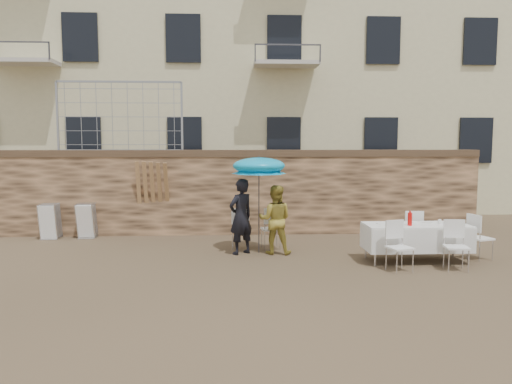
{
  "coord_description": "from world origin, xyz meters",
  "views": [
    {
      "loc": [
        -0.14,
        -8.26,
        2.46
      ],
      "look_at": [
        0.4,
        2.2,
        1.4
      ],
      "focal_mm": 35.0,
      "sensor_mm": 36.0,
      "label": 1
    }
  ],
  "objects_px": {
    "couple_chair_right": "(271,228)",
    "table_chair_front_right": "(456,246)",
    "umbrella": "(259,169)",
    "table_chair_side": "(480,237)",
    "couple_chair_left": "(240,228)",
    "man_suit": "(241,217)",
    "woman_dress": "(275,220)",
    "soda_bottle": "(410,219)",
    "chair_stack_left": "(53,220)",
    "chair_stack_right": "(88,219)",
    "table_chair_front_left": "(400,246)",
    "banquet_table": "(417,226)",
    "table_chair_back": "(412,231)"
  },
  "relations": [
    {
      "from": "table_chair_front_right",
      "to": "chair_stack_right",
      "type": "distance_m",
      "value": 8.82
    },
    {
      "from": "couple_chair_left",
      "to": "chair_stack_right",
      "type": "height_order",
      "value": "couple_chair_left"
    },
    {
      "from": "couple_chair_left",
      "to": "woman_dress",
      "type": "bearing_deg",
      "value": 145.13
    },
    {
      "from": "couple_chair_right",
      "to": "table_chair_front_left",
      "type": "bearing_deg",
      "value": 127.8
    },
    {
      "from": "banquet_table",
      "to": "table_chair_side",
      "type": "bearing_deg",
      "value": 4.09
    },
    {
      "from": "table_chair_back",
      "to": "table_chair_side",
      "type": "height_order",
      "value": "same"
    },
    {
      "from": "woman_dress",
      "to": "umbrella",
      "type": "xyz_separation_m",
      "value": [
        -0.35,
        0.1,
        1.11
      ]
    },
    {
      "from": "chair_stack_left",
      "to": "umbrella",
      "type": "bearing_deg",
      "value": -21.49
    },
    {
      "from": "woman_dress",
      "to": "table_chair_front_right",
      "type": "xyz_separation_m",
      "value": [
        3.33,
        -1.62,
        -0.28
      ]
    },
    {
      "from": "umbrella",
      "to": "couple_chair_right",
      "type": "xyz_separation_m",
      "value": [
        0.3,
        0.45,
        -1.39
      ]
    },
    {
      "from": "table_chair_side",
      "to": "chair_stack_right",
      "type": "bearing_deg",
      "value": 55.4
    },
    {
      "from": "banquet_table",
      "to": "soda_bottle",
      "type": "distance_m",
      "value": 0.3
    },
    {
      "from": "table_chair_front_left",
      "to": "umbrella",
      "type": "bearing_deg",
      "value": 129.24
    },
    {
      "from": "couple_chair_right",
      "to": "table_chair_front_right",
      "type": "relative_size",
      "value": 1.0
    },
    {
      "from": "couple_chair_right",
      "to": "table_chair_front_left",
      "type": "height_order",
      "value": "same"
    },
    {
      "from": "couple_chair_left",
      "to": "chair_stack_left",
      "type": "height_order",
      "value": "couple_chair_left"
    },
    {
      "from": "table_chair_side",
      "to": "chair_stack_left",
      "type": "xyz_separation_m",
      "value": [
        -9.77,
        2.91,
        -0.02
      ]
    },
    {
      "from": "table_chair_back",
      "to": "table_chair_side",
      "type": "bearing_deg",
      "value": 154.69
    },
    {
      "from": "umbrella",
      "to": "couple_chair_right",
      "type": "relative_size",
      "value": 2.07
    },
    {
      "from": "couple_chair_left",
      "to": "chair_stack_left",
      "type": "distance_m",
      "value": 5.05
    },
    {
      "from": "umbrella",
      "to": "couple_chair_left",
      "type": "relative_size",
      "value": 2.07
    },
    {
      "from": "man_suit",
      "to": "chair_stack_right",
      "type": "xyz_separation_m",
      "value": [
        -3.89,
        2.14,
        -0.37
      ]
    },
    {
      "from": "chair_stack_left",
      "to": "chair_stack_right",
      "type": "distance_m",
      "value": 0.9
    },
    {
      "from": "table_chair_back",
      "to": "table_chair_side",
      "type": "xyz_separation_m",
      "value": [
        1.2,
        -0.7,
        0.0
      ]
    },
    {
      "from": "umbrella",
      "to": "table_chair_side",
      "type": "relative_size",
      "value": 2.07
    },
    {
      "from": "banquet_table",
      "to": "table_chair_side",
      "type": "relative_size",
      "value": 2.19
    },
    {
      "from": "couple_chair_right",
      "to": "chair_stack_left",
      "type": "height_order",
      "value": "couple_chair_right"
    },
    {
      "from": "umbrella",
      "to": "table_chair_front_left",
      "type": "distance_m",
      "value": 3.4
    },
    {
      "from": "couple_chair_left",
      "to": "couple_chair_right",
      "type": "relative_size",
      "value": 1.0
    },
    {
      "from": "table_chair_front_left",
      "to": "chair_stack_left",
      "type": "distance_m",
      "value": 8.63
    },
    {
      "from": "woman_dress",
      "to": "chair_stack_left",
      "type": "height_order",
      "value": "woman_dress"
    },
    {
      "from": "couple_chair_left",
      "to": "man_suit",
      "type": "bearing_deg",
      "value": 91.39
    },
    {
      "from": "couple_chair_right",
      "to": "soda_bottle",
      "type": "relative_size",
      "value": 3.69
    },
    {
      "from": "couple_chair_left",
      "to": "table_chair_front_left",
      "type": "bearing_deg",
      "value": 145.35
    },
    {
      "from": "table_chair_back",
      "to": "man_suit",
      "type": "bearing_deg",
      "value": 3.88
    },
    {
      "from": "umbrella",
      "to": "banquet_table",
      "type": "xyz_separation_m",
      "value": [
        3.18,
        -0.97,
        -1.14
      ]
    },
    {
      "from": "banquet_table",
      "to": "woman_dress",
      "type": "bearing_deg",
      "value": 162.92
    },
    {
      "from": "soda_bottle",
      "to": "chair_stack_left",
      "type": "relative_size",
      "value": 0.28
    },
    {
      "from": "couple_chair_right",
      "to": "table_chair_back",
      "type": "height_order",
      "value": "same"
    },
    {
      "from": "table_chair_side",
      "to": "man_suit",
      "type": "bearing_deg",
      "value": 64.8
    },
    {
      "from": "man_suit",
      "to": "table_chair_front_left",
      "type": "relative_size",
      "value": 1.73
    },
    {
      "from": "chair_stack_left",
      "to": "banquet_table",
      "type": "bearing_deg",
      "value": -19.8
    },
    {
      "from": "chair_stack_left",
      "to": "chair_stack_right",
      "type": "height_order",
      "value": "same"
    },
    {
      "from": "couple_chair_right",
      "to": "banquet_table",
      "type": "distance_m",
      "value": 3.22
    },
    {
      "from": "couple_chair_right",
      "to": "umbrella",
      "type": "bearing_deg",
      "value": 47.66
    },
    {
      "from": "table_chair_front_left",
      "to": "table_chair_back",
      "type": "height_order",
      "value": "same"
    },
    {
      "from": "woman_dress",
      "to": "table_chair_back",
      "type": "height_order",
      "value": "woman_dress"
    },
    {
      "from": "woman_dress",
      "to": "couple_chair_right",
      "type": "bearing_deg",
      "value": -75.5
    },
    {
      "from": "umbrella",
      "to": "couple_chair_right",
      "type": "bearing_deg",
      "value": 56.31
    },
    {
      "from": "soda_bottle",
      "to": "table_chair_front_right",
      "type": "xyz_separation_m",
      "value": [
        0.7,
        -0.6,
        -0.43
      ]
    }
  ]
}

